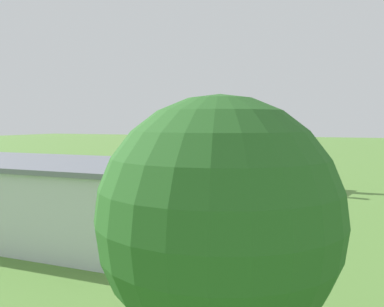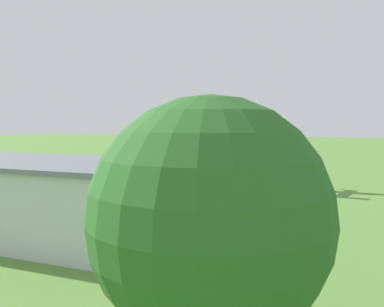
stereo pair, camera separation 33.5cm
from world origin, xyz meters
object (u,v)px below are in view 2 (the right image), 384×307
object	(u,v)px
tree_by_windsock	(210,219)
windsock	(235,142)
person_by_parked_cars	(74,189)
hangar	(4,194)
person_at_fence_line	(203,201)
biplane	(258,125)
person_watching_takeoff	(213,214)
person_near_hangar_door	(191,205)

from	to	relation	value
tree_by_windsock	windsock	world-z (taller)	tree_by_windsock
person_by_parked_cars	tree_by_windsock	bearing A→B (deg)	133.50
hangar	person_by_parked_cars	xyz separation A→B (m)	(5.50, -15.93, -2.28)
person_by_parked_cars	person_at_fence_line	bearing A→B (deg)	174.79
biplane	person_watching_takeoff	xyz separation A→B (m)	(-1.75, 23.25, -7.80)
biplane	windsock	world-z (taller)	biplane
person_by_parked_cars	windsock	world-z (taller)	windsock
person_at_fence_line	biplane	bearing A→B (deg)	-94.34
hangar	person_at_fence_line	size ratio (longest dim) A/B	17.49
biplane	person_by_parked_cars	size ratio (longest dim) A/B	4.77
person_watching_takeoff	biplane	bearing A→B (deg)	-85.70
person_watching_takeoff	tree_by_windsock	bearing A→B (deg)	109.71
hangar	person_watching_takeoff	distance (m)	17.97
tree_by_windsock	hangar	bearing A→B (deg)	-32.34
person_at_fence_line	person_near_hangar_door	bearing A→B (deg)	76.33
person_by_parked_cars	tree_by_windsock	world-z (taller)	tree_by_windsock
windsock	hangar	bearing A→B (deg)	79.73
person_watching_takeoff	person_near_hangar_door	distance (m)	4.91
person_watching_takeoff	person_by_parked_cars	bearing A→B (deg)	-18.47
person_watching_takeoff	windsock	world-z (taller)	windsock
person_near_hangar_door	windsock	xyz separation A→B (m)	(4.33, -29.07, 5.04)
person_at_fence_line	person_by_parked_cars	bearing A→B (deg)	-5.21
person_watching_takeoff	person_near_hangar_door	xyz separation A→B (m)	(3.60, -3.35, -0.09)
person_by_parked_cars	person_at_fence_line	xyz separation A→B (m)	(-17.82, 1.62, 0.11)
person_watching_takeoff	hangar	bearing A→B (deg)	30.11
person_by_parked_cars	windsock	bearing A→B (deg)	-117.07
hangar	tree_by_windsock	world-z (taller)	tree_by_windsock
person_near_hangar_door	person_by_parked_cars	size ratio (longest dim) A/B	0.99
person_watching_takeoff	person_at_fence_line	world-z (taller)	person_at_fence_line
biplane	person_near_hangar_door	xyz separation A→B (m)	(1.85, 19.90, -7.89)
person_by_parked_cars	biplane	bearing A→B (deg)	-139.70
biplane	windsock	distance (m)	11.41
biplane	tree_by_windsock	world-z (taller)	biplane
person_watching_takeoff	person_near_hangar_door	world-z (taller)	person_watching_takeoff
hangar	person_near_hangar_door	world-z (taller)	hangar
biplane	windsock	bearing A→B (deg)	-56.00
hangar	person_by_parked_cars	bearing A→B (deg)	-70.96
person_by_parked_cars	person_at_fence_line	size ratio (longest dim) A/B	0.89
person_near_hangar_door	person_at_fence_line	bearing A→B (deg)	-103.67
biplane	person_by_parked_cars	bearing A→B (deg)	40.30
biplane	person_watching_takeoff	distance (m)	24.59
person_by_parked_cars	hangar	bearing A→B (deg)	109.04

